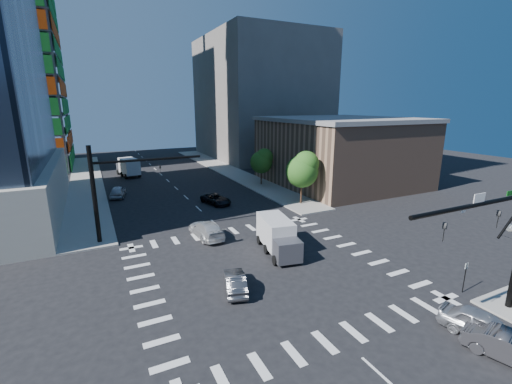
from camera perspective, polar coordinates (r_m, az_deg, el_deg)
ground at (r=27.64m, az=1.53°, el=-12.76°), size 160.00×160.00×0.00m
road_markings at (r=27.63m, az=1.53°, el=-12.75°), size 20.00×20.00×0.01m
sidewalk_ne at (r=67.42m, az=-4.75°, el=3.64°), size 5.00×60.00×0.15m
sidewalk_nw at (r=63.05m, az=-26.42°, el=1.41°), size 5.00×60.00×0.15m
commercial_building at (r=57.41m, az=13.75°, el=6.69°), size 20.50×22.50×10.60m
bg_building_ne at (r=85.86m, az=0.61°, el=15.33°), size 24.00×30.00×28.00m
signal_mast_nw at (r=34.06m, az=-23.00°, el=1.18°), size 10.20×0.40×9.00m
tree_south at (r=43.75m, az=7.87°, el=3.83°), size 4.16×4.16×6.82m
tree_north at (r=54.23m, az=1.05°, el=5.25°), size 3.54×3.52×5.78m
no_parking_sign at (r=27.90m, az=31.50°, el=-11.60°), size 0.30×0.06×2.20m
car_nb_near at (r=23.86m, az=33.67°, el=-18.03°), size 2.99×4.82×1.53m
car_nb_right at (r=22.85m, az=36.80°, el=-20.16°), size 2.81×4.61×1.44m
car_nb_far at (r=44.79m, az=-6.70°, el=-1.18°), size 3.38×5.13×1.31m
car_sb_near at (r=33.91m, az=-8.25°, el=-6.16°), size 2.55×5.56×1.58m
car_sb_mid at (r=51.56m, az=-22.02°, el=0.08°), size 2.84×4.96×1.59m
car_sb_cross at (r=24.62m, az=-3.51°, el=-14.71°), size 2.41×4.15×1.29m
box_truck_near at (r=29.92m, az=3.81°, el=-7.86°), size 3.31×5.91×2.92m
box_truck_far at (r=66.20m, az=-20.59°, el=3.77°), size 3.72×6.59×3.26m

